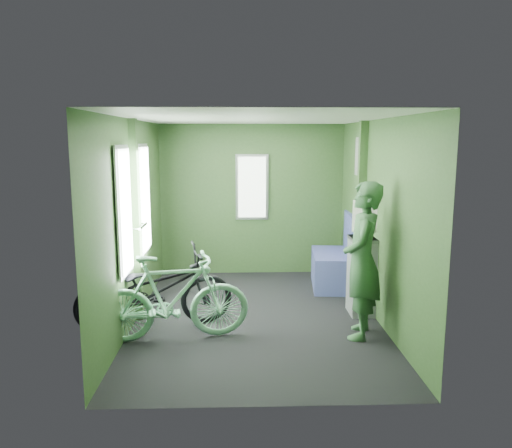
{
  "coord_description": "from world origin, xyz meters",
  "views": [
    {
      "loc": [
        -0.19,
        -5.62,
        2.08
      ],
      "look_at": [
        0.0,
        0.1,
        1.1
      ],
      "focal_mm": 35.0,
      "sensor_mm": 36.0,
      "label": 1
    }
  ],
  "objects_px": {
    "passenger": "(362,260)",
    "bench_seat": "(334,265)",
    "bicycle_mint": "(173,342)",
    "bicycle_black": "(156,329)",
    "waste_box": "(361,276)"
  },
  "relations": [
    {
      "from": "passenger",
      "to": "waste_box",
      "type": "relative_size",
      "value": 1.77
    },
    {
      "from": "waste_box",
      "to": "bench_seat",
      "type": "xyz_separation_m",
      "value": [
        -0.11,
        1.12,
        -0.16
      ]
    },
    {
      "from": "bicycle_black",
      "to": "bicycle_mint",
      "type": "height_order",
      "value": "bicycle_mint"
    },
    {
      "from": "bicycle_mint",
      "to": "waste_box",
      "type": "distance_m",
      "value": 2.34
    },
    {
      "from": "bicycle_black",
      "to": "waste_box",
      "type": "distance_m",
      "value": 2.46
    },
    {
      "from": "bicycle_mint",
      "to": "bicycle_black",
      "type": "bearing_deg",
      "value": 22.77
    },
    {
      "from": "bench_seat",
      "to": "bicycle_mint",
      "type": "bearing_deg",
      "value": -131.15
    },
    {
      "from": "bicycle_mint",
      "to": "passenger",
      "type": "height_order",
      "value": "passenger"
    },
    {
      "from": "waste_box",
      "to": "bench_seat",
      "type": "height_order",
      "value": "bench_seat"
    },
    {
      "from": "bicycle_mint",
      "to": "bench_seat",
      "type": "xyz_separation_m",
      "value": [
        2.03,
        1.92,
        0.31
      ]
    },
    {
      "from": "passenger",
      "to": "bench_seat",
      "type": "xyz_separation_m",
      "value": [
        0.06,
        1.81,
        -0.52
      ]
    },
    {
      "from": "bicycle_mint",
      "to": "passenger",
      "type": "distance_m",
      "value": 2.14
    },
    {
      "from": "passenger",
      "to": "bench_seat",
      "type": "bearing_deg",
      "value": -165.93
    },
    {
      "from": "bicycle_black",
      "to": "bicycle_mint",
      "type": "bearing_deg",
      "value": -162.92
    },
    {
      "from": "bicycle_mint",
      "to": "waste_box",
      "type": "bearing_deg",
      "value": -79.07
    }
  ]
}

